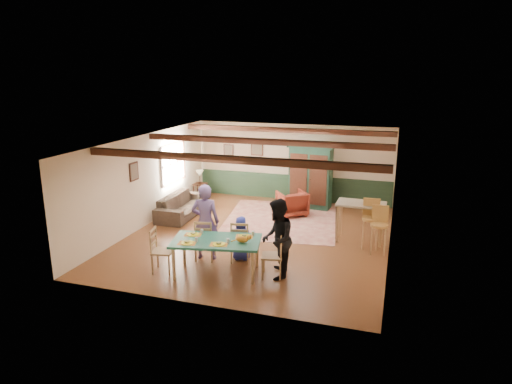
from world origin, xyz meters
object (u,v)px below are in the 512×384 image
(person_woman, at_px, (277,239))
(armoire, at_px, (311,176))
(armchair, at_px, (292,203))
(end_table, at_px, (200,191))
(dining_chair_far_right, at_px, (241,241))
(dining_chair_end_right, at_px, (272,255))
(bar_stool_right, at_px, (379,231))
(person_man, at_px, (205,222))
(dining_chair_end_left, at_px, (163,250))
(cat, at_px, (242,239))
(table_lamp, at_px, (200,177))
(counter_table, at_px, (360,222))
(bar_stool_left, at_px, (370,224))
(sofa, at_px, (183,205))
(dining_chair_far_left, at_px, (205,239))
(dining_table, at_px, (217,257))
(person_child, at_px, (241,238))

(person_woman, bearing_deg, armoire, 172.03)
(person_woman, distance_m, armchair, 4.59)
(armchair, distance_m, end_table, 3.80)
(dining_chair_far_right, relative_size, armoire, 0.48)
(dining_chair_end_right, xyz_separation_m, bar_stool_right, (2.19, 2.09, 0.09))
(dining_chair_far_right, bearing_deg, armchair, -106.54)
(person_man, bearing_deg, armoire, -119.02)
(dining_chair_end_left, height_order, cat, dining_chair_end_left)
(table_lamp, relative_size, counter_table, 0.38)
(person_woman, xyz_separation_m, armoire, (-0.34, 5.54, 0.17))
(person_woman, relative_size, bar_stool_left, 1.40)
(table_lamp, bearing_deg, bar_stool_right, -28.21)
(sofa, bearing_deg, dining_chair_far_left, -146.93)
(end_table, distance_m, table_lamp, 0.51)
(cat, bearing_deg, person_woman, 8.13)
(armchair, height_order, table_lamp, table_lamp)
(table_lamp, distance_m, bar_stool_left, 6.97)
(dining_table, distance_m, person_man, 1.11)
(dining_table, height_order, counter_table, counter_table)
(dining_table, bearing_deg, armoire, 80.28)
(dining_chair_far_left, distance_m, table_lamp, 5.69)
(armchair, relative_size, counter_table, 0.67)
(table_lamp, bearing_deg, bar_stool_left, -26.63)
(dining_chair_far_left, relative_size, bar_stool_right, 0.85)
(person_child, xyz_separation_m, armchair, (0.37, 3.84, -0.15))
(person_child, height_order, bar_stool_right, bar_stool_right)
(dining_chair_far_right, bearing_deg, end_table, -67.63)
(armoire, relative_size, table_lamp, 4.40)
(armchair, xyz_separation_m, table_lamp, (-3.66, 1.02, 0.38))
(person_woman, bearing_deg, dining_chair_far_right, -130.27)
(armoire, distance_m, armchair, 1.29)
(dining_chair_end_left, height_order, person_woman, person_woman)
(person_child, relative_size, bar_stool_right, 0.90)
(cat, relative_size, counter_table, 0.30)
(person_woman, distance_m, sofa, 5.32)
(dining_table, distance_m, dining_chair_far_left, 0.90)
(bar_stool_left, bearing_deg, dining_chair_far_right, -152.09)
(dining_chair_end_right, relative_size, sofa, 0.44)
(dining_table, bearing_deg, bar_stool_left, 40.04)
(cat, bearing_deg, end_table, 110.79)
(person_woman, relative_size, sofa, 0.76)
(dining_chair_far_left, xyz_separation_m, person_child, (0.84, 0.26, 0.03))
(armoire, bearing_deg, dining_chair_far_left, -101.34)
(dining_chair_far_left, xyz_separation_m, armoire, (1.58, 5.13, 0.56))
(person_man, xyz_separation_m, counter_table, (3.49, 2.34, -0.40))
(dining_table, xyz_separation_m, person_man, (-0.60, 0.77, 0.53))
(dining_table, xyz_separation_m, dining_chair_end_right, (1.23, 0.25, 0.11))
(bar_stool_left, xyz_separation_m, bar_stool_right, (0.23, -0.34, -0.03))
(dining_table, xyz_separation_m, bar_stool_right, (3.42, 2.33, 0.20))
(end_table, distance_m, bar_stool_left, 6.98)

